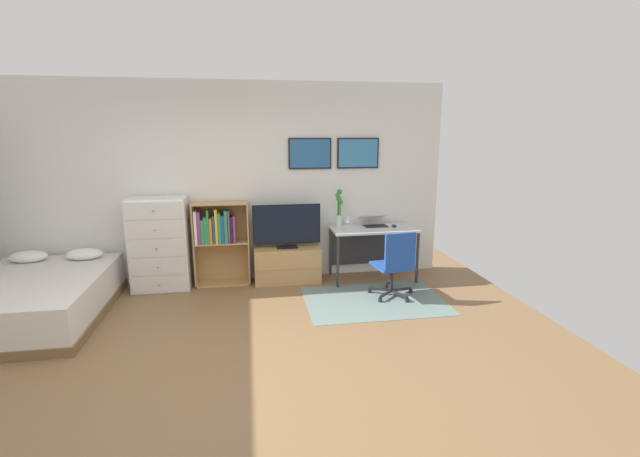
# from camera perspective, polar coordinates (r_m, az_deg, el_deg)

# --- Properties ---
(ground_plane) EXTENTS (7.20, 7.20, 0.00)m
(ground_plane) POSITION_cam_1_polar(r_m,az_deg,el_deg) (4.15, -13.27, -17.29)
(ground_plane) COLOR brown
(wall_back_with_posters) EXTENTS (6.12, 0.09, 2.70)m
(wall_back_with_posters) POSITION_cam_1_polar(r_m,az_deg,el_deg) (6.07, -12.30, 5.81)
(wall_back_with_posters) COLOR silver
(wall_back_with_posters) RESTS_ON ground_plane
(area_rug) EXTENTS (1.70, 1.20, 0.01)m
(area_rug) POSITION_cam_1_polar(r_m,az_deg,el_deg) (5.49, 7.12, -9.30)
(area_rug) COLOR slate
(area_rug) RESTS_ON ground_plane
(bed) EXTENTS (1.49, 1.98, 0.60)m
(bed) POSITION_cam_1_polar(r_m,az_deg,el_deg) (5.81, -33.38, -7.64)
(bed) COLOR brown
(bed) RESTS_ON ground_plane
(dresser) EXTENTS (0.73, 0.46, 1.22)m
(dresser) POSITION_cam_1_polar(r_m,az_deg,el_deg) (6.04, -20.24, -1.94)
(dresser) COLOR silver
(dresser) RESTS_ON ground_plane
(bookshelf) EXTENTS (0.73, 0.30, 1.13)m
(bookshelf) POSITION_cam_1_polar(r_m,az_deg,el_deg) (5.98, -13.19, -0.82)
(bookshelf) COLOR tan
(bookshelf) RESTS_ON ground_plane
(tv_stand) EXTENTS (0.90, 0.41, 0.49)m
(tv_stand) POSITION_cam_1_polar(r_m,az_deg,el_deg) (6.06, -4.30, -4.70)
(tv_stand) COLOR tan
(tv_stand) RESTS_ON ground_plane
(television) EXTENTS (0.91, 0.16, 0.60)m
(television) POSITION_cam_1_polar(r_m,az_deg,el_deg) (5.90, -4.37, 0.31)
(television) COLOR black
(television) RESTS_ON tv_stand
(desk) EXTENTS (1.17, 0.59, 0.74)m
(desk) POSITION_cam_1_polar(r_m,az_deg,el_deg) (6.16, 6.77, -1.00)
(desk) COLOR silver
(desk) RESTS_ON ground_plane
(office_chair) EXTENTS (0.57, 0.58, 0.86)m
(office_chair) POSITION_cam_1_polar(r_m,az_deg,el_deg) (5.46, 9.85, -4.47)
(office_chair) COLOR #232326
(office_chair) RESTS_ON ground_plane
(laptop) EXTENTS (0.36, 0.38, 0.15)m
(laptop) POSITION_cam_1_polar(r_m,az_deg,el_deg) (6.17, 7.10, 0.89)
(laptop) COLOR #B7B7BC
(laptop) RESTS_ON desk
(computer_mouse) EXTENTS (0.06, 0.10, 0.03)m
(computer_mouse) POSITION_cam_1_polar(r_m,az_deg,el_deg) (6.16, 9.69, 0.37)
(computer_mouse) COLOR #262628
(computer_mouse) RESTS_ON desk
(bamboo_vase) EXTENTS (0.11, 0.09, 0.53)m
(bamboo_vase) POSITION_cam_1_polar(r_m,az_deg,el_deg) (6.06, 2.50, 2.61)
(bamboo_vase) COLOR silver
(bamboo_vase) RESTS_ON desk
(wine_glass) EXTENTS (0.07, 0.07, 0.18)m
(wine_glass) POSITION_cam_1_polar(r_m,az_deg,el_deg) (5.87, 3.66, 1.08)
(wine_glass) COLOR silver
(wine_glass) RESTS_ON desk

